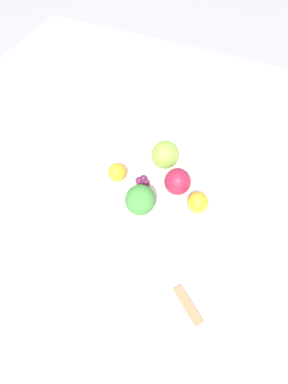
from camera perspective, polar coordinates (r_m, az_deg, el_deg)
name	(u,v)px	position (r m, az deg, el deg)	size (l,w,h in m)	color
ground_plane	(144,211)	(0.77, 0.00, -2.85)	(6.00, 6.00, 0.00)	gray
table_surface	(144,208)	(0.76, 0.00, -2.41)	(1.20, 1.20, 0.02)	silver
bowl	(144,200)	(0.74, 0.00, -1.24)	(0.27, 0.27, 0.03)	silver
broccoli	(140,200)	(0.67, -0.56, -1.26)	(0.06, 0.06, 0.07)	#99C17A
apple_red	(178,182)	(0.72, 5.14, 1.60)	(0.05, 0.05, 0.05)	maroon
apple_green	(165,155)	(0.76, 3.26, 5.71)	(0.06, 0.06, 0.06)	olive
orange_front	(117,172)	(0.74, -4.12, 3.03)	(0.04, 0.04, 0.04)	orange
orange_back	(198,202)	(0.70, 8.20, -1.59)	(0.04, 0.04, 0.04)	orange
grape_cluster	(143,182)	(0.74, -0.22, 1.59)	(0.03, 0.03, 0.02)	#511938
spoon	(188,305)	(0.65, 6.71, -16.78)	(0.06, 0.07, 0.01)	olive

